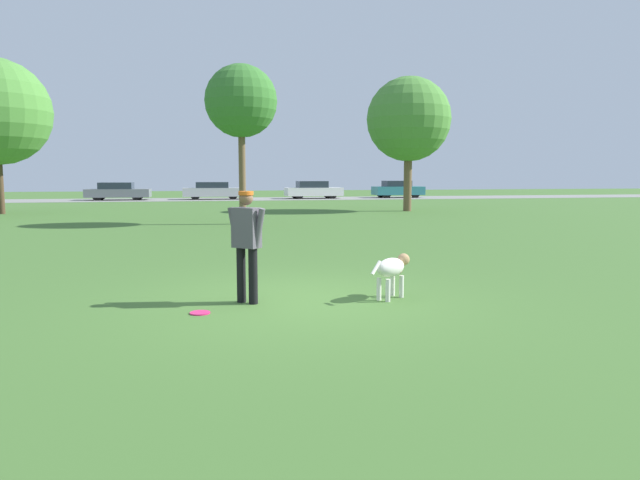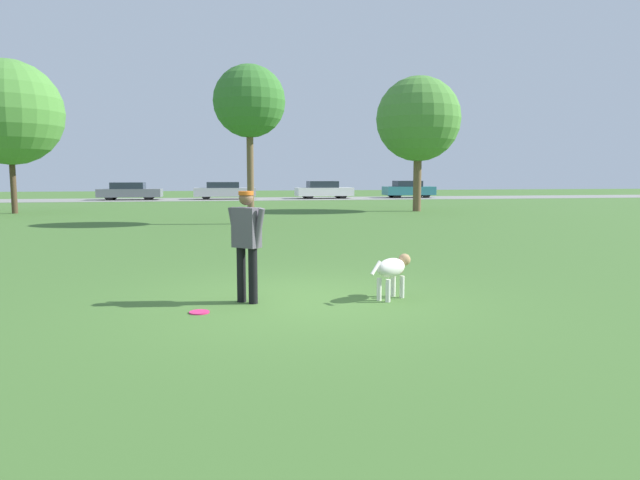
{
  "view_description": "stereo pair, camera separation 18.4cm",
  "coord_description": "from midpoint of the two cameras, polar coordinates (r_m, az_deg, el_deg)",
  "views": [
    {
      "loc": [
        -1.29,
        -8.12,
        1.84
      ],
      "look_at": [
        0.34,
        -0.07,
        0.9
      ],
      "focal_mm": 32.0,
      "sensor_mm": 36.0,
      "label": 1
    },
    {
      "loc": [
        -1.11,
        -8.16,
        1.84
      ],
      "look_at": [
        0.34,
        -0.07,
        0.9
      ],
      "focal_mm": 32.0,
      "sensor_mm": 36.0,
      "label": 2
    }
  ],
  "objects": [
    {
      "name": "ground_plane",
      "position": [
        8.43,
        -1.77,
        -6.08
      ],
      "size": [
        120.0,
        120.0,
        0.0
      ],
      "primitive_type": "plane",
      "color": "#426B2D"
    },
    {
      "name": "far_road_strip",
      "position": [
        44.15,
        -8.66,
        4.06
      ],
      "size": [
        120.0,
        6.0,
        0.01
      ],
      "color": "gray",
      "rests_on": "ground_plane"
    },
    {
      "name": "person",
      "position": [
        8.21,
        -6.72,
        0.22
      ],
      "size": [
        0.54,
        0.49,
        1.61
      ],
      "rotation": [
        0.0,
        0.0,
        -0.72
      ],
      "color": "black",
      "rests_on": "ground_plane"
    },
    {
      "name": "dog",
      "position": [
        8.56,
        7.88,
        -2.89
      ],
      "size": [
        0.83,
        0.71,
        0.64
      ],
      "rotation": [
        0.0,
        0.0,
        0.69
      ],
      "color": "silver",
      "rests_on": "ground_plane"
    },
    {
      "name": "frisbee",
      "position": [
        7.85,
        -11.32,
        -7.09
      ],
      "size": [
        0.27,
        0.27,
        0.02
      ],
      "color": "#E52366",
      "rests_on": "ground_plane"
    },
    {
      "name": "tree_far_right",
      "position": [
        29.7,
        9.99,
        11.8
      ],
      "size": [
        4.24,
        4.24,
        6.76
      ],
      "color": "brown",
      "rests_on": "ground_plane"
    },
    {
      "name": "tree_mid_center",
      "position": [
        21.77,
        -6.83,
        13.54
      ],
      "size": [
        2.67,
        2.67,
        5.88
      ],
      "color": "brown",
      "rests_on": "ground_plane"
    },
    {
      "name": "tree_far_left",
      "position": [
        31.13,
        -28.52,
        11.14
      ],
      "size": [
        4.93,
        4.93,
        7.24
      ],
      "color": "#4C3826",
      "rests_on": "ground_plane"
    },
    {
      "name": "parked_car_grey",
      "position": [
        44.53,
        -18.39,
        4.65
      ],
      "size": [
        4.56,
        1.92,
        1.3
      ],
      "rotation": [
        0.0,
        0.0,
        -0.02
      ],
      "color": "slate",
      "rests_on": "ground_plane"
    },
    {
      "name": "parked_car_silver",
      "position": [
        43.96,
        -9.43,
        4.9
      ],
      "size": [
        4.6,
        1.67,
        1.31
      ],
      "rotation": [
        0.0,
        0.0,
        -0.0
      ],
      "color": "#B7B7BC",
      "rests_on": "ground_plane"
    },
    {
      "name": "parked_car_white",
      "position": [
        44.74,
        0.49,
        5.03
      ],
      "size": [
        4.48,
        1.98,
        1.37
      ],
      "rotation": [
        0.0,
        0.0,
        0.04
      ],
      "color": "white",
      "rests_on": "ground_plane"
    },
    {
      "name": "parked_car_teal",
      "position": [
        46.89,
        8.95,
        5.03
      ],
      "size": [
        4.02,
        1.85,
        1.38
      ],
      "rotation": [
        0.0,
        0.0,
        -0.0
      ],
      "color": "teal",
      "rests_on": "ground_plane"
    }
  ]
}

